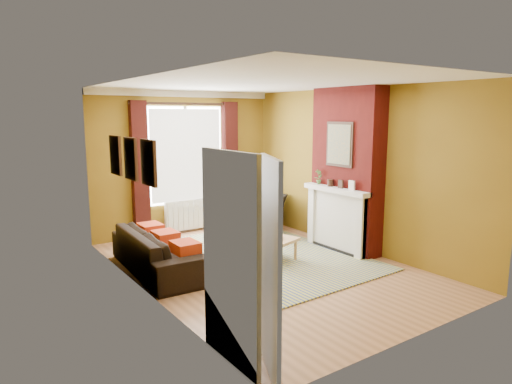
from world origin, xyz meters
TOP-DOWN VIEW (x-y plane):
  - ground at (0.00, 0.00)m, footprint 5.50×5.50m
  - room_walls at (0.63, 0.28)m, footprint 3.82×5.54m
  - striped_rug at (0.28, 0.46)m, footprint 2.76×3.75m
  - sofa at (-1.42, 0.77)m, footprint 0.93×2.18m
  - armchair at (1.12, 1.80)m, footprint 1.48×1.46m
  - coffee_table at (0.21, 0.40)m, footprint 0.90×1.28m
  - wicker_stool at (0.61, 1.92)m, footprint 0.47×0.47m
  - floor_lamp at (1.55, 2.23)m, footprint 0.26×0.26m
  - book_a at (0.24, 0.05)m, footprint 0.28×0.27m
  - book_b at (0.07, 0.80)m, footprint 0.31×0.34m
  - mug at (0.40, 0.47)m, footprint 0.14×0.14m
  - tv_remote at (0.08, 0.56)m, footprint 0.08×0.16m

SIDE VIEW (x-z plane):
  - ground at x=0.00m, z-range 0.00..0.00m
  - striped_rug at x=0.28m, z-range 0.00..0.02m
  - wicker_stool at x=0.61m, z-range 0.00..0.49m
  - sofa at x=-1.42m, z-range 0.00..0.63m
  - coffee_table at x=0.21m, z-range 0.15..0.54m
  - armchair at x=1.12m, z-range 0.00..0.73m
  - book_b at x=0.07m, z-range 0.39..0.41m
  - book_a at x=0.24m, z-range 0.39..0.41m
  - tv_remote at x=0.08m, z-range 0.39..0.41m
  - mug at x=0.40m, z-range 0.39..0.48m
  - floor_lamp at x=1.55m, z-range 0.42..1.89m
  - room_walls at x=0.63m, z-range -0.04..2.80m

